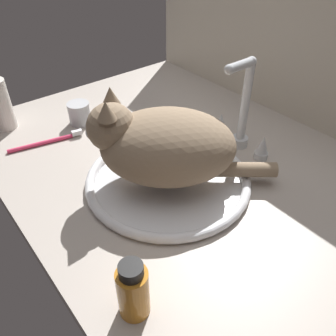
{
  "coord_description": "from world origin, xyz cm",
  "views": [
    {
      "loc": [
        50.72,
        -43.47,
        52.15
      ],
      "look_at": [
        5.76,
        -7.16,
        7.0
      ],
      "focal_mm": 37.29,
      "sensor_mm": 36.0,
      "label": 1
    }
  ],
  "objects_px": {
    "faucet": "(242,116)",
    "cat": "(160,145)",
    "amber_bottle": "(133,290)",
    "metal_jar": "(79,113)",
    "sink_basin": "(168,179)",
    "toothbrush": "(48,141)"
  },
  "relations": [
    {
      "from": "cat",
      "to": "amber_bottle",
      "type": "bearing_deg",
      "value": -45.41
    },
    {
      "from": "amber_bottle",
      "to": "cat",
      "type": "bearing_deg",
      "value": 134.59
    },
    {
      "from": "toothbrush",
      "to": "sink_basin",
      "type": "bearing_deg",
      "value": 24.33
    },
    {
      "from": "cat",
      "to": "toothbrush",
      "type": "relative_size",
      "value": 1.93
    },
    {
      "from": "cat",
      "to": "toothbrush",
      "type": "bearing_deg",
      "value": -156.94
    },
    {
      "from": "sink_basin",
      "to": "cat",
      "type": "xyz_separation_m",
      "value": [
        -0.01,
        -0.01,
        0.09
      ]
    },
    {
      "from": "cat",
      "to": "metal_jar",
      "type": "height_order",
      "value": "cat"
    },
    {
      "from": "faucet",
      "to": "metal_jar",
      "type": "distance_m",
      "value": 0.43
    },
    {
      "from": "sink_basin",
      "to": "metal_jar",
      "type": "distance_m",
      "value": 0.35
    },
    {
      "from": "faucet",
      "to": "cat",
      "type": "bearing_deg",
      "value": -92.5
    },
    {
      "from": "amber_bottle",
      "to": "metal_jar",
      "type": "height_order",
      "value": "amber_bottle"
    },
    {
      "from": "cat",
      "to": "faucet",
      "type": "bearing_deg",
      "value": 87.5
    },
    {
      "from": "faucet",
      "to": "cat",
      "type": "xyz_separation_m",
      "value": [
        -0.01,
        -0.23,
        0.01
      ]
    },
    {
      "from": "amber_bottle",
      "to": "metal_jar",
      "type": "xyz_separation_m",
      "value": [
        -0.55,
        0.2,
        -0.02
      ]
    },
    {
      "from": "metal_jar",
      "to": "amber_bottle",
      "type": "bearing_deg",
      "value": -19.86
    },
    {
      "from": "faucet",
      "to": "sink_basin",
      "type": "bearing_deg",
      "value": -90.0
    },
    {
      "from": "cat",
      "to": "toothbrush",
      "type": "xyz_separation_m",
      "value": [
        -0.3,
        -0.13,
        -0.09
      ]
    },
    {
      "from": "sink_basin",
      "to": "toothbrush",
      "type": "xyz_separation_m",
      "value": [
        -0.31,
        -0.14,
        -0.0
      ]
    },
    {
      "from": "sink_basin",
      "to": "amber_bottle",
      "type": "relative_size",
      "value": 3.37
    },
    {
      "from": "faucet",
      "to": "toothbrush",
      "type": "relative_size",
      "value": 1.24
    },
    {
      "from": "amber_bottle",
      "to": "faucet",
      "type": "bearing_deg",
      "value": 113.96
    },
    {
      "from": "amber_bottle",
      "to": "metal_jar",
      "type": "relative_size",
      "value": 1.77
    }
  ]
}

